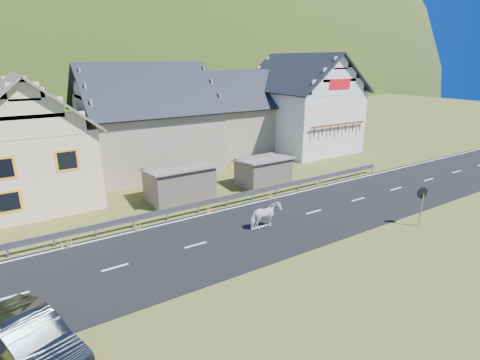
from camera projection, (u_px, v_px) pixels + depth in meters
ground at (260, 227)px, 20.86m from camera, size 160.00×160.00×0.00m
road at (260, 227)px, 20.86m from camera, size 60.00×7.00×0.04m
lane_markings at (260, 227)px, 20.85m from camera, size 60.00×6.60×0.01m
guardrail at (227, 198)px, 23.65m from camera, size 28.10×0.09×0.75m
shed_left at (179, 184)px, 24.73m from camera, size 4.30×3.30×2.40m
shed_right at (263, 172)px, 27.67m from camera, size 3.80×2.90×2.20m
house_cream at (27, 134)px, 24.06m from camera, size 7.80×9.80×8.30m
house_stone_a at (147, 114)px, 30.98m from camera, size 10.80×9.80×8.90m
house_stone_b at (236, 108)px, 37.81m from camera, size 9.80×8.80×8.10m
house_white at (302, 99)px, 38.20m from camera, size 8.80×10.80×9.70m
mountain at (45, 125)px, 174.14m from camera, size 440.00×280.00×260.00m
horse at (266, 216)px, 20.51m from camera, size 0.81×1.73×1.45m
car at (30, 340)px, 11.45m from camera, size 3.18×4.83×1.50m
traffic_mirror at (422, 198)px, 20.53m from camera, size 0.62×0.26×2.30m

